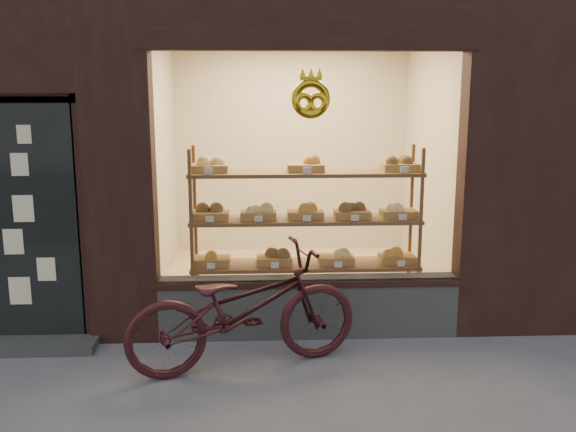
{
  "coord_description": "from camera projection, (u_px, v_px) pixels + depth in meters",
  "views": [
    {
      "loc": [
        -0.0,
        -3.45,
        2.27
      ],
      "look_at": [
        0.26,
        2.0,
        1.15
      ],
      "focal_mm": 40.0,
      "sensor_mm": 36.0,
      "label": 1
    }
  ],
  "objects": [
    {
      "name": "bicycle",
      "position": [
        244.0,
        309.0,
        5.15
      ],
      "size": [
        2.01,
        1.17,
        1.0
      ],
      "primitive_type": "imported",
      "rotation": [
        0.0,
        0.0,
        1.85
      ],
      "color": "#331216",
      "rests_on": "ground"
    },
    {
      "name": "display_shelf",
      "position": [
        305.0,
        235.0,
        6.17
      ],
      "size": [
        2.2,
        0.45,
        1.7
      ],
      "color": "brown",
      "rests_on": "ground"
    }
  ]
}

